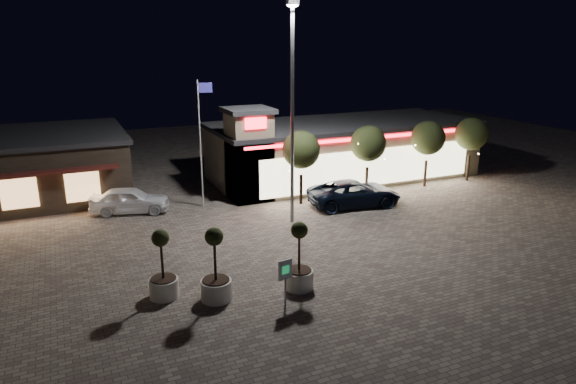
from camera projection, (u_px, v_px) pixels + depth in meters
name	position (u px, v px, depth m)	size (l,w,h in m)	color
ground	(326.00, 285.00, 22.42)	(90.00, 90.00, 0.00)	slate
retail_building	(339.00, 149.00, 39.33)	(20.40, 8.40, 6.10)	gray
floodlight_pole	(292.00, 102.00, 28.19)	(0.60, 0.40, 12.38)	gray
flagpole	(201.00, 133.00, 31.69)	(0.95, 0.10, 8.00)	white
string_tree_a	(301.00, 150.00, 32.58)	(2.42, 2.42, 4.79)	#332319
string_tree_b	(368.00, 144.00, 34.53)	(2.42, 2.42, 4.79)	#332319
string_tree_c	(428.00, 138.00, 36.48)	(2.42, 2.42, 4.79)	#332319
string_tree_d	(471.00, 134.00, 38.04)	(2.42, 2.42, 4.79)	#332319
pickup_truck	(355.00, 193.00, 32.92)	(2.76, 5.99, 1.67)	black
white_sedan	(130.00, 200.00, 31.61)	(1.91, 4.74, 1.62)	white
planter_left	(163.00, 277.00, 21.16)	(1.21, 1.21, 2.98)	white
planter_mid	(216.00, 278.00, 20.94)	(1.28, 1.28, 3.15)	white
planter_right	(299.00, 268.00, 21.91)	(1.23, 1.23, 3.03)	white
valet_sign	(285.00, 273.00, 20.46)	(0.64, 0.17, 1.94)	gray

